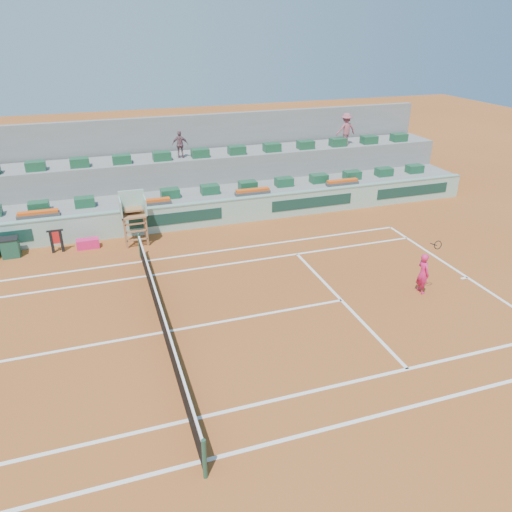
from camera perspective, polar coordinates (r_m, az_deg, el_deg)
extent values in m
plane|color=#93471C|center=(16.53, -10.57, -8.58)|extent=(90.00, 90.00, 0.00)
cube|color=gray|center=(25.89, -14.37, 5.38)|extent=(36.00, 4.00, 1.20)
cube|color=gray|center=(27.20, -14.85, 7.85)|extent=(36.00, 2.40, 2.60)
cube|color=gray|center=(28.50, -15.34, 10.47)|extent=(36.00, 0.40, 4.40)
cube|color=#F11F66|center=(23.13, -18.66, 1.35)|extent=(0.95, 0.42, 0.42)
imported|color=#7B525C|center=(26.59, -8.65, 12.48)|extent=(0.88, 0.54, 1.40)
imported|color=#A4525D|center=(29.59, 10.23, 14.07)|extent=(1.18, 0.71, 1.80)
cube|color=white|center=(21.17, 23.01, -2.28)|extent=(0.12, 10.97, 0.01)
cube|color=white|center=(12.36, -6.31, -22.31)|extent=(23.77, 0.12, 0.01)
cube|color=white|center=(21.30, -12.86, -0.62)|extent=(23.77, 0.12, 0.01)
cube|color=white|center=(13.31, -7.68, -18.10)|extent=(23.77, 0.12, 0.01)
cube|color=white|center=(20.07, -12.40, -2.25)|extent=(23.77, 0.12, 0.01)
cube|color=white|center=(18.23, 9.73, -5.00)|extent=(0.12, 8.23, 0.01)
cube|color=white|center=(16.52, -10.57, -8.57)|extent=(12.80, 0.12, 0.01)
cube|color=white|center=(21.08, 22.70, -2.34)|extent=(0.30, 0.12, 0.01)
cube|color=black|center=(16.28, -10.70, -7.24)|extent=(0.03, 11.87, 0.92)
cube|color=white|center=(16.02, -10.84, -5.74)|extent=(0.06, 11.87, 0.07)
cylinder|color=#1F4A34|center=(11.66, -5.91, -22.09)|extent=(0.10, 0.10, 1.10)
cylinder|color=#1F4A34|center=(21.48, -13.15, 1.19)|extent=(0.10, 0.10, 1.10)
cube|color=#98BFAE|center=(23.83, -13.87, 3.69)|extent=(36.00, 0.30, 1.20)
cube|color=gray|center=(23.61, -14.02, 5.11)|extent=(36.00, 0.34, 0.06)
cube|color=#14382F|center=(23.87, -9.07, 4.29)|extent=(4.40, 0.02, 0.56)
cube|color=#14382F|center=(25.82, 6.45, 6.10)|extent=(4.40, 0.02, 0.56)
cube|color=#14382F|center=(28.77, 17.48, 7.11)|extent=(4.40, 0.02, 0.56)
cube|color=#945F38|center=(22.43, -14.64, 2.43)|extent=(0.08, 0.08, 1.35)
cube|color=#945F38|center=(22.49, -12.37, 2.74)|extent=(0.08, 0.08, 1.35)
cube|color=#945F38|center=(23.08, -14.80, 3.07)|extent=(0.08, 0.08, 1.35)
cube|color=#945F38|center=(23.14, -12.59, 3.37)|extent=(0.08, 0.08, 1.35)
cube|color=#945F38|center=(22.53, -13.78, 4.59)|extent=(1.10, 0.90, 0.08)
cube|color=#98BFAE|center=(22.71, -14.02, 6.11)|extent=(1.10, 0.08, 1.00)
cube|color=#98BFAE|center=(22.38, -15.20, 5.27)|extent=(0.06, 0.90, 0.80)
cube|color=#98BFAE|center=(22.44, -12.56, 5.62)|extent=(0.06, 0.90, 0.80)
cube|color=#945F38|center=(22.54, -13.87, 5.24)|extent=(0.80, 0.60, 0.08)
cube|color=#945F38|center=(22.58, -13.42, 1.82)|extent=(0.90, 0.08, 0.06)
cube|color=#945F38|center=(22.43, -13.52, 2.76)|extent=(0.90, 0.08, 0.06)
cube|color=#945F38|center=(22.30, -13.61, 3.59)|extent=(0.90, 0.08, 0.06)
cube|color=#1A5031|center=(24.87, -23.57, 5.21)|extent=(0.90, 0.60, 0.44)
cube|color=#1A5031|center=(24.74, -18.99, 5.87)|extent=(0.90, 0.60, 0.44)
cube|color=#1A5031|center=(24.78, -14.37, 6.50)|extent=(0.90, 0.60, 0.44)
cube|color=#1A5031|center=(24.97, -9.79, 7.08)|extent=(0.90, 0.60, 0.44)
cube|color=#1A5031|center=(25.33, -5.30, 7.60)|extent=(0.90, 0.60, 0.44)
cube|color=#1A5031|center=(25.83, -0.95, 8.06)|extent=(0.90, 0.60, 0.44)
cube|color=#1A5031|center=(26.47, 3.23, 8.46)|extent=(0.90, 0.60, 0.44)
cube|color=#1A5031|center=(27.25, 7.19, 8.80)|extent=(0.90, 0.60, 0.44)
cube|color=#1A5031|center=(28.15, 10.92, 9.08)|extent=(0.90, 0.60, 0.44)
cube|color=#1A5031|center=(29.16, 14.41, 9.30)|extent=(0.90, 0.60, 0.44)
cube|color=#1A5031|center=(30.26, 17.67, 9.48)|extent=(0.90, 0.60, 0.44)
cube|color=#1A5031|center=(26.30, -23.89, 9.40)|extent=(0.90, 0.60, 0.44)
cube|color=#1A5031|center=(26.18, -19.51, 10.05)|extent=(0.90, 0.60, 0.44)
cube|color=#1A5031|center=(26.22, -15.11, 10.64)|extent=(0.90, 0.60, 0.44)
cube|color=#1A5031|center=(26.40, -10.72, 11.17)|extent=(0.90, 0.60, 0.44)
cube|color=#1A5031|center=(26.74, -6.41, 11.62)|extent=(0.90, 0.60, 0.44)
cube|color=#1A5031|center=(27.21, -2.21, 12.00)|extent=(0.90, 0.60, 0.44)
cube|color=#1A5031|center=(27.83, 1.83, 12.31)|extent=(0.90, 0.60, 0.44)
cube|color=#1A5031|center=(28.56, 5.69, 12.55)|extent=(0.90, 0.60, 0.44)
cube|color=#1A5031|center=(29.42, 9.35, 12.72)|extent=(0.90, 0.60, 0.44)
cube|color=#1A5031|center=(30.39, 12.79, 12.84)|extent=(0.90, 0.60, 0.44)
cube|color=#1A5031|center=(31.45, 16.01, 12.90)|extent=(0.90, 0.60, 0.44)
cube|color=#464646|center=(24.16, -23.61, 4.29)|extent=(1.80, 0.36, 0.16)
cube|color=#DF4D12|center=(24.12, -23.67, 4.60)|extent=(1.70, 0.32, 0.12)
cube|color=#464646|center=(24.15, -11.80, 5.92)|extent=(1.80, 0.36, 0.16)
cube|color=#DF4D12|center=(24.10, -11.82, 6.23)|extent=(1.70, 0.32, 0.12)
cube|color=#464646|center=(25.15, -0.39, 7.24)|extent=(1.80, 0.36, 0.16)
cube|color=#DF4D12|center=(25.10, -0.39, 7.55)|extent=(1.70, 0.32, 0.12)
cube|color=#464646|center=(27.05, 9.83, 8.19)|extent=(1.80, 0.36, 0.16)
cube|color=#DF4D12|center=(27.01, 9.85, 8.47)|extent=(1.70, 0.32, 0.12)
cube|color=#174634|center=(23.47, -26.26, 0.84)|extent=(0.69, 0.59, 0.80)
cube|color=black|center=(23.32, -26.45, 1.78)|extent=(0.73, 0.63, 0.04)
cube|color=black|center=(23.09, -22.31, 1.49)|extent=(0.11, 0.11, 1.00)
cube|color=black|center=(23.06, -21.33, 1.63)|extent=(0.11, 0.11, 1.00)
cube|color=black|center=(22.89, -22.02, 2.70)|extent=(0.68, 0.09, 0.06)
cube|color=red|center=(22.98, -21.90, 2.00)|extent=(0.50, 0.05, 0.56)
imported|color=#F11F66|center=(19.14, 18.55, -1.89)|extent=(0.37, 0.56, 1.54)
cylinder|color=black|center=(18.40, 19.63, 1.26)|extent=(0.03, 0.35, 0.09)
torus|color=black|center=(18.22, 20.07, 1.19)|extent=(0.31, 0.08, 0.31)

